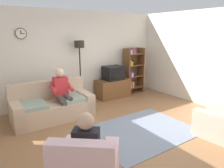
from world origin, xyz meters
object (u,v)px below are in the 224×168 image
couch (53,106)px  tv_stand (113,88)px  tv (113,73)px  armchair_near_bookshelf (223,123)px  person_on_couch (62,91)px  floor_lamp (80,55)px  bookshelf (132,70)px  person_in_left_armchair (88,146)px

couch → tv_stand: bearing=14.6°
couch → tv_stand: size_ratio=1.73×
tv → armchair_near_bookshelf: tv is taller
armchair_near_bookshelf → person_on_couch: person_on_couch is taller
couch → floor_lamp: floor_lamp is taller
bookshelf → person_in_left_armchair: bookshelf is taller
tv_stand → armchair_near_bookshelf: armchair_near_bookshelf is taller
tv_stand → floor_lamp: size_ratio=0.59×
bookshelf → person_in_left_armchair: size_ratio=1.38×
person_on_couch → person_in_left_armchair: bearing=-103.5°
tv_stand → tv: 0.52m
bookshelf → armchair_near_bookshelf: (-0.51, -3.51, -0.52)m
tv_stand → armchair_near_bookshelf: (0.35, -3.44, -0.01)m
tv_stand → bookshelf: bookshelf is taller
tv_stand → person_on_couch: size_ratio=0.89×
floor_lamp → armchair_near_bookshelf: size_ratio=1.93×
person_on_couch → bookshelf: bearing=14.9°
armchair_near_bookshelf → person_in_left_armchair: person_in_left_armchair is taller
person_on_couch → person_in_left_armchair: (-0.59, -2.45, -0.09)m
couch → person_on_couch: 0.46m
bookshelf → person_in_left_armchair: bearing=-136.9°
couch → tv_stand: 2.27m
tv_stand → armchair_near_bookshelf: bearing=-84.1°
tv_stand → couch: bearing=-165.4°
tv_stand → bookshelf: 1.01m
tv → floor_lamp: size_ratio=0.32×
couch → bookshelf: size_ratio=1.23×
tv → bookshelf: bearing=6.5°
person_on_couch → person_in_left_armchair: person_on_couch is taller
tv → floor_lamp: (-1.09, 0.12, 0.64)m
couch → armchair_near_bookshelf: 3.84m
couch → person_on_couch: (0.23, -0.11, 0.39)m
tv_stand → tv: size_ratio=1.83×
bookshelf → couch: bearing=-168.1°
floor_lamp → person_on_couch: (-0.87, -0.78, -0.75)m
couch → floor_lamp: 1.72m
bookshelf → person_in_left_armchair: 4.69m
couch → tv: bearing=14.0°
tv_stand → bookshelf: bearing=4.9°
couch → person_in_left_armchair: bearing=-98.0°
tv_stand → bookshelf: size_ratio=0.71×
couch → person_in_left_armchair: 2.60m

